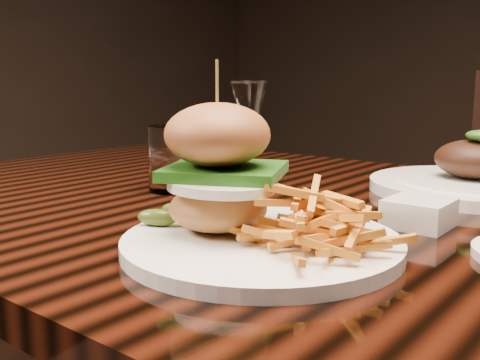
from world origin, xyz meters
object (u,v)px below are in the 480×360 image
Objects in this scene: dining_table at (339,264)px; wine_glass at (249,109)px; burger_plate at (254,203)px; far_dish at (473,180)px.

dining_table is 0.31m from wine_glass.
burger_plate is 0.38m from wine_glass.
far_dish is at bearing 67.64° from dining_table.
burger_plate reaches higher than wine_glass.
burger_plate is 1.69× the size of wine_glass.
dining_table is at bearing 79.98° from burger_plate.
burger_plate is at bearing -51.25° from wine_glass.
burger_plate is 0.47m from far_dish.
burger_plate is at bearing -100.92° from far_dish.
dining_table is at bearing -112.36° from far_dish.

